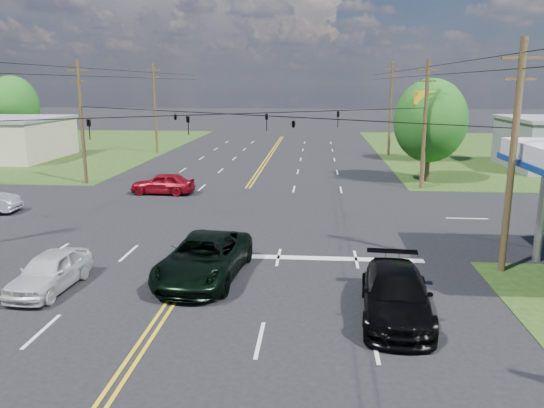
# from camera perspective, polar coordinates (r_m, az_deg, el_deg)

# --- Properties ---
(ground) EXTENTS (280.00, 280.00, 0.00)m
(ground) POSITION_cam_1_polar(r_m,az_deg,el_deg) (32.26, -4.48, -1.07)
(ground) COLOR black
(ground) RESTS_ON ground
(stop_bar) EXTENTS (10.00, 0.50, 0.02)m
(stop_bar) POSITION_cam_1_polar(r_m,az_deg,el_deg) (24.17, 4.27, -5.86)
(stop_bar) COLOR silver
(stop_bar) RESTS_ON ground
(pole_se) EXTENTS (1.60, 0.28, 9.50)m
(pole_se) POSITION_cam_1_polar(r_m,az_deg,el_deg) (23.44, 24.48, 4.79)
(pole_se) COLOR #45351D
(pole_se) RESTS_ON ground
(pole_nw) EXTENTS (1.60, 0.28, 9.50)m
(pole_nw) POSITION_cam_1_polar(r_m,az_deg,el_deg) (43.92, -19.80, 8.42)
(pole_nw) COLOR #45351D
(pole_nw) RESTS_ON ground
(pole_ne) EXTENTS (1.60, 0.28, 9.50)m
(pole_ne) POSITION_cam_1_polar(r_m,az_deg,el_deg) (40.76, 16.11, 8.38)
(pole_ne) COLOR #45351D
(pole_ne) RESTS_ON ground
(pole_left_far) EXTENTS (1.60, 0.28, 10.00)m
(pole_left_far) POSITION_cam_1_polar(r_m,az_deg,el_deg) (61.68, -12.47, 10.16)
(pole_left_far) COLOR #45351D
(pole_left_far) RESTS_ON ground
(pole_right_far) EXTENTS (1.60, 0.28, 10.00)m
(pole_right_far) POSITION_cam_1_polar(r_m,az_deg,el_deg) (59.48, 12.62, 10.07)
(pole_right_far) COLOR #45351D
(pole_right_far) RESTS_ON ground
(span_wire_signals) EXTENTS (26.00, 18.00, 1.13)m
(span_wire_signals) POSITION_cam_1_polar(r_m,az_deg,el_deg) (31.37, -4.67, 9.63)
(span_wire_signals) COLOR black
(span_wire_signals) RESTS_ON ground
(power_lines) EXTENTS (26.04, 100.00, 0.64)m
(power_lines) POSITION_cam_1_polar(r_m,az_deg,el_deg) (29.37, -5.42, 14.48)
(power_lines) COLOR black
(power_lines) RESTS_ON ground
(tree_right_a) EXTENTS (5.70, 5.70, 8.18)m
(tree_right_a) POSITION_cam_1_polar(r_m,az_deg,el_deg) (43.90, 16.66, 8.57)
(tree_right_a) COLOR #45351D
(tree_right_a) RESTS_ON ground
(tree_right_b) EXTENTS (4.94, 4.94, 7.09)m
(tree_right_b) POSITION_cam_1_polar(r_m,az_deg,el_deg) (56.17, 16.69, 8.72)
(tree_right_b) COLOR #45351D
(tree_right_b) RESTS_ON ground
(tree_far_l) EXTENTS (6.08, 6.08, 8.72)m
(tree_far_l) POSITION_cam_1_polar(r_m,az_deg,el_deg) (73.09, -26.10, 9.57)
(tree_far_l) COLOR #45351D
(tree_far_l) RESTS_ON ground
(pickup_dkgreen) EXTENTS (3.43, 6.47, 1.73)m
(pickup_dkgreen) POSITION_cam_1_polar(r_m,az_deg,el_deg) (21.63, -7.31, -5.78)
(pickup_dkgreen) COLOR black
(pickup_dkgreen) RESTS_ON ground
(suv_black) EXTENTS (2.65, 5.69, 1.61)m
(suv_black) POSITION_cam_1_polar(r_m,az_deg,el_deg) (18.55, 13.19, -9.45)
(suv_black) COLOR black
(suv_black) RESTS_ON ground
(pickup_white) EXTENTS (1.94, 4.36, 1.46)m
(pickup_white) POSITION_cam_1_polar(r_m,az_deg,el_deg) (22.08, -22.80, -6.70)
(pickup_white) COLOR silver
(pickup_white) RESTS_ON ground
(sedan_red) EXTENTS (4.55, 1.97, 1.53)m
(sedan_red) POSITION_cam_1_polar(r_m,az_deg,el_deg) (38.63, -11.67, 2.18)
(sedan_red) COLOR maroon
(sedan_red) RESTS_ON ground
(polesign_ne) EXTENTS (2.02, 0.36, 7.29)m
(polesign_ne) POSITION_cam_1_polar(r_m,az_deg,el_deg) (41.83, 16.30, 9.37)
(polesign_ne) COLOR #A5A5AA
(polesign_ne) RESTS_ON ground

